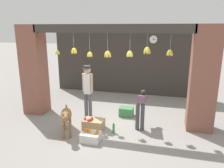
{
  "coord_description": "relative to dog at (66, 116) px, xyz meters",
  "views": [
    {
      "loc": [
        1.64,
        -5.91,
        2.82
      ],
      "look_at": [
        0.0,
        0.47,
        1.11
      ],
      "focal_mm": 35.0,
      "sensor_mm": 36.0,
      "label": 1
    }
  ],
  "objects": [
    {
      "name": "wall_clock",
      "position": [
        1.92,
        4.12,
        1.82
      ],
      "size": [
        0.33,
        0.03,
        0.33
      ],
      "color": "black"
    },
    {
      "name": "shop_back_wall",
      "position": [
        0.89,
        4.19,
        0.93
      ],
      "size": [
        6.52,
        0.12,
        2.91
      ],
      "primitive_type": "cube",
      "color": "#38332D",
      "rests_on": "ground_plane"
    },
    {
      "name": "water_bottle",
      "position": [
        1.21,
        0.39,
        -0.4
      ],
      "size": [
        0.07,
        0.07,
        0.27
      ],
      "color": "#38934C",
      "rests_on": "ground_plane"
    },
    {
      "name": "shop_pillar_right",
      "position": [
        3.5,
        1.27,
        0.93
      ],
      "size": [
        0.7,
        0.6,
        2.91
      ],
      "primitive_type": "cube",
      "color": "brown",
      "rests_on": "ground_plane"
    },
    {
      "name": "storefront_awning",
      "position": [
        0.9,
        1.09,
        2.2
      ],
      "size": [
        4.62,
        0.3,
        0.95
      ],
      "color": "#3D3833"
    },
    {
      "name": "dog",
      "position": [
        0.0,
        0.0,
        0.0
      ],
      "size": [
        0.58,
        0.99,
        0.76
      ],
      "rotation": [
        0.0,
        0.0,
        -1.14
      ],
      "color": "olive",
      "rests_on": "ground_plane"
    },
    {
      "name": "produce_box_green",
      "position": [
        1.32,
        1.66,
        -0.38
      ],
      "size": [
        0.44,
        0.35,
        0.29
      ],
      "primitive_type": "cube",
      "color": "#42844C",
      "rests_on": "ground_plane"
    },
    {
      "name": "shop_pillar_left",
      "position": [
        -1.72,
        1.27,
        0.93
      ],
      "size": [
        0.7,
        0.6,
        2.91
      ],
      "primitive_type": "cube",
      "color": "brown",
      "rests_on": "ground_plane"
    },
    {
      "name": "fruit_crate_apples",
      "position": [
        0.58,
        0.51,
        -0.39
      ],
      "size": [
        0.58,
        0.41,
        0.34
      ],
      "color": "tan",
      "rests_on": "ground_plane"
    },
    {
      "name": "fruit_crate_oranges",
      "position": [
        0.75,
        -0.18,
        -0.4
      ],
      "size": [
        0.47,
        0.39,
        0.3
      ],
      "color": "silver",
      "rests_on": "ground_plane"
    },
    {
      "name": "ground_plane",
      "position": [
        0.89,
        0.97,
        -0.53
      ],
      "size": [
        60.0,
        60.0,
        0.0
      ],
      "primitive_type": "plane",
      "color": "gray"
    },
    {
      "name": "shopkeeper",
      "position": [
        0.21,
        1.1,
        0.49
      ],
      "size": [
        0.34,
        0.28,
        1.71
      ],
      "rotation": [
        0.0,
        0.0,
        3.09
      ],
      "color": "#56565B",
      "rests_on": "ground_plane"
    },
    {
      "name": "worker_stooping",
      "position": [
        1.88,
        0.97,
        0.14
      ],
      "size": [
        0.25,
        0.77,
        1.01
      ],
      "rotation": [
        0.0,
        0.0,
        -0.02
      ],
      "color": "#424247",
      "rests_on": "ground_plane"
    }
  ]
}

